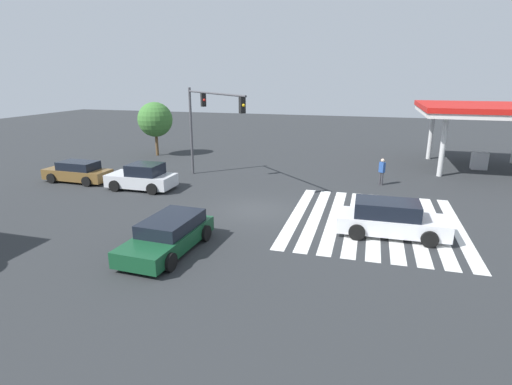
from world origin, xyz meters
TOP-DOWN VIEW (x-y plane):
  - ground_plane at (0.00, 0.00)m, footprint 108.92×108.92m
  - crosswalk_markings at (0.00, -6.03)m, footprint 9.41×8.20m
  - traffic_signal_mast at (4.81, 4.81)m, footprint 6.10×6.10m
  - car_0 at (-1.66, -6.70)m, footprint 2.18×4.77m
  - car_1 at (2.44, 13.19)m, footprint 2.02×4.60m
  - car_2 at (2.07, 8.03)m, footprint 2.21×4.19m
  - car_3 at (-5.83, 2.03)m, footprint 4.85×2.40m
  - gas_station_canopy at (14.13, -13.72)m, footprint 9.37×9.37m
  - pedestrian at (7.22, -6.45)m, footprint 0.40×0.42m
  - tree_corner_c at (12.30, 12.78)m, footprint 3.03×3.03m

SIDE VIEW (x-z plane):
  - ground_plane at x=0.00m, z-range 0.00..0.00m
  - crosswalk_markings at x=0.00m, z-range 0.00..0.01m
  - car_3 at x=-5.83m, z-range 0.00..1.34m
  - car_1 at x=2.44m, z-range -0.03..1.38m
  - car_2 at x=2.07m, z-range -0.07..1.56m
  - car_0 at x=-1.66m, z-range -0.03..1.55m
  - pedestrian at x=7.22m, z-range 0.11..1.87m
  - tree_corner_c at x=12.30m, z-range 0.83..5.55m
  - gas_station_canopy at x=14.13m, z-range 1.94..6.80m
  - traffic_signal_mast at x=4.81m, z-range 1.46..7.58m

